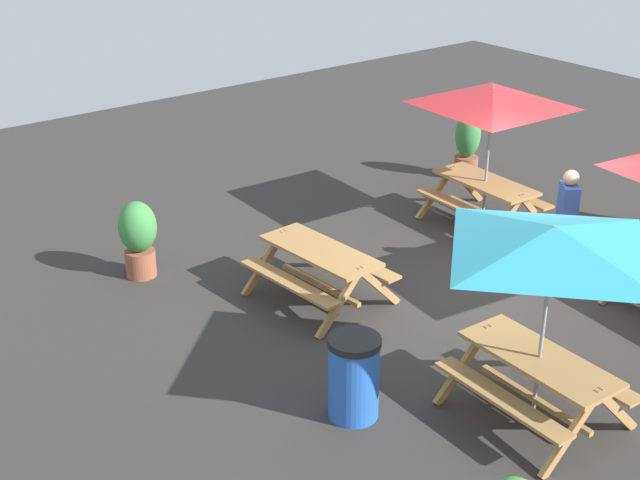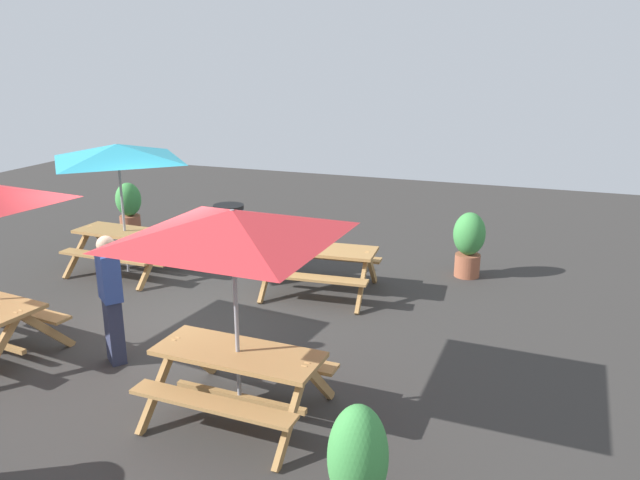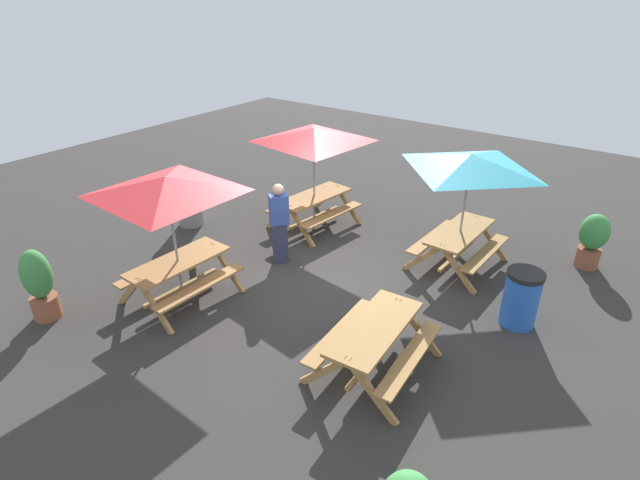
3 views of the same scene
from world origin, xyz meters
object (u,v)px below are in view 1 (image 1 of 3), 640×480
at_px(trash_bin_blue, 354,377).
at_px(potted_plant_0, 138,236).
at_px(potted_plant_1, 467,144).
at_px(picnic_table_1, 320,263).
at_px(picnic_table_0, 492,107).
at_px(person_standing, 566,222).
at_px(picnic_table_3, 552,254).

relative_size(trash_bin_blue, potted_plant_0, 0.85).
xyz_separation_m(trash_bin_blue, potted_plant_1, (-4.50, 6.46, 0.16)).
bearing_deg(trash_bin_blue, picnic_table_1, 150.13).
bearing_deg(trash_bin_blue, picnic_table_0, 118.73).
relative_size(trash_bin_blue, person_standing, 0.59).
distance_m(picnic_table_3, potted_plant_0, 6.20).
bearing_deg(picnic_table_1, picnic_table_3, -0.63).
relative_size(trash_bin_blue, potted_plant_1, 0.77).
relative_size(picnic_table_1, potted_plant_0, 1.64).
distance_m(picnic_table_1, potted_plant_1, 5.53).
xyz_separation_m(picnic_table_1, picnic_table_3, (3.60, 0.21, 1.43)).
distance_m(trash_bin_blue, potted_plant_1, 7.87).
distance_m(picnic_table_3, trash_bin_blue, 2.49).
height_order(potted_plant_0, person_standing, person_standing).
relative_size(picnic_table_3, person_standing, 1.40).
bearing_deg(picnic_table_0, picnic_table_3, -38.67).
distance_m(picnic_table_1, person_standing, 3.54).
xyz_separation_m(picnic_table_0, picnic_table_3, (4.01, -3.50, 0.00)).
distance_m(picnic_table_0, trash_bin_blue, 5.97).
relative_size(picnic_table_3, potted_plant_1, 1.83).
relative_size(picnic_table_1, trash_bin_blue, 1.93).
height_order(picnic_table_0, potted_plant_0, picnic_table_0).
bearing_deg(picnic_table_1, person_standing, 58.55).
bearing_deg(picnic_table_1, potted_plant_1, 108.78).
bearing_deg(potted_plant_0, potted_plant_1, 89.78).
bearing_deg(picnic_table_3, trash_bin_blue, -126.03).
bearing_deg(picnic_table_0, trash_bin_blue, -58.86).
bearing_deg(picnic_table_3, potted_plant_0, -160.17).
xyz_separation_m(potted_plant_1, person_standing, (3.77, -1.97, 0.23)).
xyz_separation_m(picnic_table_1, person_standing, (1.62, 3.13, 0.32)).
relative_size(picnic_table_0, trash_bin_blue, 2.88).
distance_m(picnic_table_1, picnic_table_3, 3.87).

